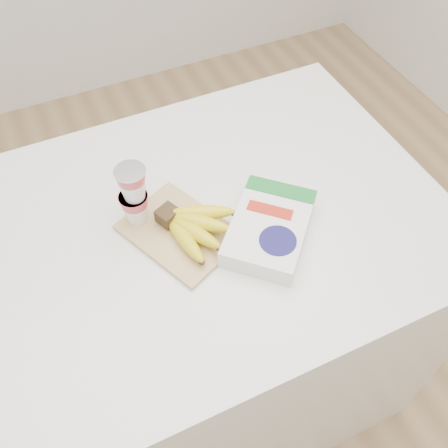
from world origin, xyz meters
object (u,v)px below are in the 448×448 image
cutting_board (180,232)px  bananas (193,226)px  cereal_box (269,228)px  yogurt_stack (133,194)px  table (190,322)px

cutting_board → bananas: 0.05m
cereal_box → cutting_board: bearing=-162.5°
cereal_box → yogurt_stack: bearing=-168.6°
bananas → cereal_box: 0.18m
yogurt_stack → cereal_box: 0.32m
cutting_board → bananas: bananas is taller
table → yogurt_stack: yogurt_stack is taller
yogurt_stack → cereal_box: yogurt_stack is taller
cutting_board → yogurt_stack: (-0.08, 0.07, 0.10)m
table → cereal_box: cereal_box is taller
yogurt_stack → cereal_box: (0.27, -0.17, -0.07)m
yogurt_stack → cereal_box: bearing=-31.9°
table → cutting_board: size_ratio=5.07×
table → cereal_box: size_ratio=4.45×
table → bananas: size_ratio=6.95×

